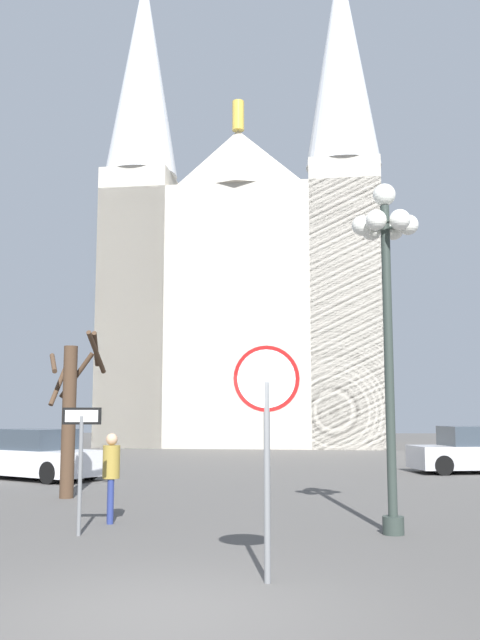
{
  "coord_description": "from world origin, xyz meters",
  "views": [
    {
      "loc": [
        1.33,
        -7.45,
        2.05
      ],
      "look_at": [
        -0.29,
        18.32,
        5.41
      ],
      "focal_mm": 39.41,
      "sensor_mm": 36.0,
      "label": 1
    }
  ],
  "objects_px": {
    "stop_sign": "(267,413)",
    "parked_car_far_silver": "(474,451)",
    "cathedral": "(245,284)",
    "parked_car_near_white": "(36,456)",
    "bare_tree": "(71,411)",
    "street_lamp": "(387,279)",
    "pedestrian_walking": "(111,469)",
    "one_way_arrow_sign": "(81,451)"
  },
  "relations": [
    {
      "from": "stop_sign",
      "to": "parked_car_far_silver",
      "type": "relative_size",
      "value": 0.67
    },
    {
      "from": "cathedral",
      "to": "parked_car_near_white",
      "type": "xyz_separation_m",
      "value": [
        -5.23,
        -21.72,
        -9.25
      ]
    },
    {
      "from": "stop_sign",
      "to": "bare_tree",
      "type": "height_order",
      "value": "bare_tree"
    },
    {
      "from": "cathedral",
      "to": "street_lamp",
      "type": "bearing_deg",
      "value": -82.29
    },
    {
      "from": "pedestrian_walking",
      "to": "parked_car_far_silver",
      "type": "bearing_deg",
      "value": 49.71
    },
    {
      "from": "cathedral",
      "to": "parked_car_far_silver",
      "type": "distance_m",
      "value": 22.55
    },
    {
      "from": "one_way_arrow_sign",
      "to": "street_lamp",
      "type": "relative_size",
      "value": 0.35
    },
    {
      "from": "stop_sign",
      "to": "one_way_arrow_sign",
      "type": "xyz_separation_m",
      "value": [
        -3.21,
        3.03,
        -0.65
      ]
    },
    {
      "from": "bare_tree",
      "to": "pedestrian_walking",
      "type": "height_order",
      "value": "bare_tree"
    },
    {
      "from": "stop_sign",
      "to": "one_way_arrow_sign",
      "type": "bearing_deg",
      "value": 136.66
    },
    {
      "from": "street_lamp",
      "to": "bare_tree",
      "type": "relative_size",
      "value": 1.54
    },
    {
      "from": "street_lamp",
      "to": "pedestrian_walking",
      "type": "height_order",
      "value": "street_lamp"
    },
    {
      "from": "parked_car_near_white",
      "to": "one_way_arrow_sign",
      "type": "bearing_deg",
      "value": -66.48
    },
    {
      "from": "stop_sign",
      "to": "parked_car_far_silver",
      "type": "bearing_deg",
      "value": 67.22
    },
    {
      "from": "stop_sign",
      "to": "one_way_arrow_sign",
      "type": "relative_size",
      "value": 1.36
    },
    {
      "from": "stop_sign",
      "to": "street_lamp",
      "type": "bearing_deg",
      "value": 59.76
    },
    {
      "from": "stop_sign",
      "to": "parked_car_near_white",
      "type": "distance_m",
      "value": 14.65
    },
    {
      "from": "bare_tree",
      "to": "street_lamp",
      "type": "bearing_deg",
      "value": -33.17
    },
    {
      "from": "street_lamp",
      "to": "parked_car_near_white",
      "type": "bearing_deg",
      "value": 135.91
    },
    {
      "from": "one_way_arrow_sign",
      "to": "parked_car_near_white",
      "type": "distance_m",
      "value": 10.45
    },
    {
      "from": "pedestrian_walking",
      "to": "street_lamp",
      "type": "bearing_deg",
      "value": -9.85
    },
    {
      "from": "parked_car_far_silver",
      "to": "pedestrian_walking",
      "type": "xyz_separation_m",
      "value": [
        -9.6,
        -11.32,
        0.27
      ]
    },
    {
      "from": "one_way_arrow_sign",
      "to": "bare_tree",
      "type": "xyz_separation_m",
      "value": [
        -1.74,
        5.01,
        0.68
      ]
    },
    {
      "from": "street_lamp",
      "to": "parked_car_near_white",
      "type": "relative_size",
      "value": 1.33
    },
    {
      "from": "cathedral",
      "to": "parked_car_far_silver",
      "type": "xyz_separation_m",
      "value": [
        8.73,
        -18.63,
        -9.24
      ]
    },
    {
      "from": "one_way_arrow_sign",
      "to": "parked_car_far_silver",
      "type": "distance_m",
      "value": 16.01
    },
    {
      "from": "stop_sign",
      "to": "street_lamp",
      "type": "relative_size",
      "value": 0.47
    },
    {
      "from": "bare_tree",
      "to": "one_way_arrow_sign",
      "type": "bearing_deg",
      "value": -70.88
    },
    {
      "from": "stop_sign",
      "to": "parked_car_far_silver",
      "type": "distance_m",
      "value": 17.05
    },
    {
      "from": "bare_tree",
      "to": "pedestrian_walking",
      "type": "xyz_separation_m",
      "value": [
        1.94,
        -3.68,
        -1.07
      ]
    },
    {
      "from": "stop_sign",
      "to": "pedestrian_walking",
      "type": "height_order",
      "value": "stop_sign"
    },
    {
      "from": "one_way_arrow_sign",
      "to": "bare_tree",
      "type": "height_order",
      "value": "bare_tree"
    },
    {
      "from": "parked_car_near_white",
      "to": "parked_car_far_silver",
      "type": "xyz_separation_m",
      "value": [
        13.95,
        3.09,
        0.01
      ]
    },
    {
      "from": "parked_car_far_silver",
      "to": "stop_sign",
      "type": "bearing_deg",
      "value": -112.78
    },
    {
      "from": "street_lamp",
      "to": "parked_car_far_silver",
      "type": "height_order",
      "value": "street_lamp"
    },
    {
      "from": "one_way_arrow_sign",
      "to": "pedestrian_walking",
      "type": "bearing_deg",
      "value": 81.53
    },
    {
      "from": "parked_car_near_white",
      "to": "pedestrian_walking",
      "type": "distance_m",
      "value": 9.32
    },
    {
      "from": "parked_car_far_silver",
      "to": "cathedral",
      "type": "bearing_deg",
      "value": 115.1
    },
    {
      "from": "stop_sign",
      "to": "cathedral",
      "type": "bearing_deg",
      "value": 93.58
    },
    {
      "from": "street_lamp",
      "to": "parked_car_near_white",
      "type": "xyz_separation_m",
      "value": [
        -9.4,
        9.11,
        -3.65
      ]
    },
    {
      "from": "stop_sign",
      "to": "parked_car_far_silver",
      "type": "height_order",
      "value": "stop_sign"
    },
    {
      "from": "cathedral",
      "to": "parked_car_far_silver",
      "type": "height_order",
      "value": "cathedral"
    }
  ]
}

